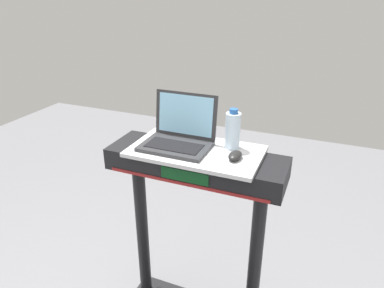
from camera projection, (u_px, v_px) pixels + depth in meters
desk_board at (196, 151)px, 1.74m from camera, size 0.65×0.36×0.02m
laptop at (179, 136)px, 1.77m from camera, size 0.33×0.26×0.25m
computer_mouse at (235, 156)px, 1.63m from camera, size 0.06×0.10×0.03m
water_bottle at (233, 130)px, 1.72m from camera, size 0.07×0.07×0.20m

